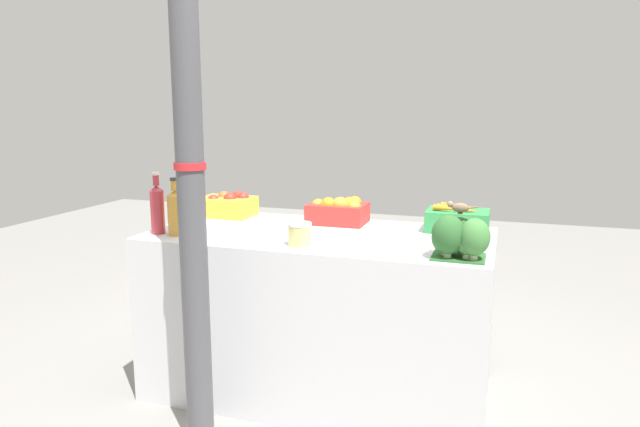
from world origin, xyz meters
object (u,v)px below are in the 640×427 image
support_pole (191,193)px  sparrow_bird (459,207)px  orange_crate (338,211)px  juice_bottle_amber (176,211)px  pickle_jar (300,234)px  apple_crate (228,204)px  carrot_crate (457,220)px  juice_bottle_cloudy (194,216)px  juice_bottle_ruby (157,208)px  broccoli_pile (459,237)px

support_pole → sparrow_bird: support_pole is taller
orange_crate → juice_bottle_amber: 0.86m
juice_bottle_amber → pickle_jar: size_ratio=2.58×
apple_crate → sparrow_bird: (1.35, -0.54, 0.15)m
support_pole → carrot_crate: (1.01, 0.90, -0.22)m
carrot_crate → juice_bottle_amber: (-1.32, -0.53, 0.06)m
juice_bottle_cloudy → sparrow_bird: juice_bottle_cloudy is taller
support_pole → sparrow_bird: 1.11m
juice_bottle_cloudy → carrot_crate: bearing=23.6°
support_pole → apple_crate: bearing=108.4°
pickle_jar → apple_crate: bearing=139.4°
orange_crate → pickle_jar: 0.54m
apple_crate → orange_crate: orange_crate is taller
pickle_jar → support_pole: bearing=-134.7°
carrot_crate → juice_bottle_ruby: bearing=-159.5°
pickle_jar → juice_bottle_cloudy: bearing=178.4°
orange_crate → sparrow_bird: 0.88m
juice_bottle_ruby → sparrow_bird: (1.47, -0.00, 0.09)m
apple_crate → pickle_jar: bearing=-40.6°
juice_bottle_cloudy → pickle_jar: size_ratio=2.22×
support_pole → orange_crate: size_ratio=7.28×
apple_crate → broccoli_pile: bearing=-22.7°
orange_crate → broccoli_pile: size_ratio=1.27×
broccoli_pile → juice_bottle_cloudy: 1.27m
juice_bottle_ruby → broccoli_pile: bearing=-1.0°
juice_bottle_ruby → juice_bottle_amber: (0.10, 0.00, -0.01)m
orange_crate → broccoli_pile: (0.69, -0.55, 0.02)m
pickle_jar → sparrow_bird: sparrow_bird is taller
orange_crate → juice_bottle_cloudy: size_ratio=1.25×
carrot_crate → juice_bottle_amber: size_ratio=1.08×
apple_crate → orange_crate: bearing=-1.1°
apple_crate → juice_bottle_ruby: juice_bottle_ruby is taller
orange_crate → carrot_crate: (0.64, 0.00, -0.01)m
broccoli_pile → pickle_jar: size_ratio=2.19×
support_pole → juice_bottle_ruby: bearing=138.7°
juice_bottle_cloudy → pickle_jar: juice_bottle_cloudy is taller
broccoli_pile → juice_bottle_ruby: 1.47m
broccoli_pile → juice_bottle_ruby: (-1.47, 0.03, 0.04)m
support_pole → carrot_crate: support_pole is taller
apple_crate → juice_bottle_amber: bearing=-91.0°
support_pole → juice_bottle_ruby: support_pole is taller
apple_crate → juice_bottle_amber: size_ratio=1.08×
support_pole → juice_bottle_cloudy: 0.46m
juice_bottle_amber → juice_bottle_cloudy: bearing=0.0°
juice_bottle_cloudy → apple_crate: bearing=99.7°
carrot_crate → sparrow_bird: (0.05, -0.53, 0.16)m
juice_bottle_ruby → carrot_crate: bearing=20.5°
juice_bottle_amber → sparrow_bird: juice_bottle_amber is taller
juice_bottle_cloudy → juice_bottle_amber: bearing=-180.0°
broccoli_pile → pickle_jar: broccoli_pile is taller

